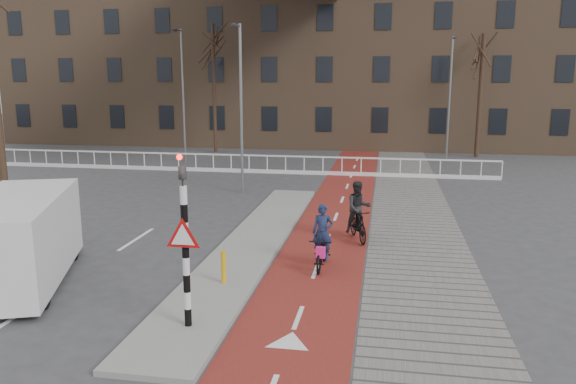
# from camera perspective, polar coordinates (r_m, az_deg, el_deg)

# --- Properties ---
(ground) EXTENTS (120.00, 120.00, 0.00)m
(ground) POSITION_cam_1_polar(r_m,az_deg,el_deg) (13.49, -4.70, -10.45)
(ground) COLOR #38383A
(ground) RESTS_ON ground
(bike_lane) EXTENTS (2.50, 60.00, 0.01)m
(bike_lane) POSITION_cam_1_polar(r_m,az_deg,el_deg) (22.73, 5.33, -1.31)
(bike_lane) COLOR maroon
(bike_lane) RESTS_ON ground
(sidewalk) EXTENTS (3.00, 60.00, 0.01)m
(sidewalk) POSITION_cam_1_polar(r_m,az_deg,el_deg) (22.69, 12.40, -1.56)
(sidewalk) COLOR slate
(sidewalk) RESTS_ON ground
(curb_island) EXTENTS (1.80, 16.00, 0.12)m
(curb_island) POSITION_cam_1_polar(r_m,az_deg,el_deg) (17.30, -3.62, -5.23)
(curb_island) COLOR gray
(curb_island) RESTS_ON ground
(traffic_signal) EXTENTS (0.80, 0.80, 3.68)m
(traffic_signal) POSITION_cam_1_polar(r_m,az_deg,el_deg) (11.20, -10.45, -4.49)
(traffic_signal) COLOR black
(traffic_signal) RESTS_ON curb_island
(bollard) EXTENTS (0.12, 0.12, 0.81)m
(bollard) POSITION_cam_1_polar(r_m,az_deg,el_deg) (13.85, -6.56, -7.59)
(bollard) COLOR #DCA30C
(bollard) RESTS_ON curb_island
(cyclist_near) EXTENTS (0.62, 1.67, 1.75)m
(cyclist_near) POSITION_cam_1_polar(r_m,az_deg,el_deg) (15.13, 3.51, -5.59)
(cyclist_near) COLOR black
(cyclist_near) RESTS_ON bike_lane
(cyclist_far) EXTENTS (1.02, 1.81, 1.88)m
(cyclist_far) POSITION_cam_1_polar(r_m,az_deg,el_deg) (17.69, 7.14, -2.46)
(cyclist_far) COLOR black
(cyclist_far) RESTS_ON bike_lane
(van) EXTENTS (3.67, 5.48, 2.19)m
(van) POSITION_cam_1_polar(r_m,az_deg,el_deg) (15.35, -25.72, -4.32)
(van) COLOR silver
(van) RESTS_ON ground
(railing) EXTENTS (28.00, 0.10, 0.99)m
(railing) POSITION_cam_1_polar(r_m,az_deg,el_deg) (30.60, -5.80, 2.58)
(railing) COLOR silver
(railing) RESTS_ON ground
(townhouse_row) EXTENTS (46.00, 10.00, 15.90)m
(townhouse_row) POSITION_cam_1_polar(r_m,az_deg,el_deg) (44.62, 1.95, 15.10)
(townhouse_row) COLOR #7F6047
(townhouse_row) RESTS_ON ground
(tree_mid) EXTENTS (0.24, 0.24, 8.54)m
(tree_mid) POSITION_cam_1_polar(r_m,az_deg,el_deg) (38.79, -7.51, 10.31)
(tree_mid) COLOR black
(tree_mid) RESTS_ON ground
(tree_right) EXTENTS (0.27, 0.27, 7.73)m
(tree_right) POSITION_cam_1_polar(r_m,az_deg,el_deg) (38.02, 18.92, 9.16)
(tree_right) COLOR black
(tree_right) RESTS_ON ground
(streetlight_near) EXTENTS (0.12, 0.12, 7.28)m
(streetlight_near) POSITION_cam_1_polar(r_m,az_deg,el_deg) (24.68, -4.77, 8.24)
(streetlight_near) COLOR slate
(streetlight_near) RESTS_ON ground
(streetlight_left) EXTENTS (0.12, 0.12, 7.80)m
(streetlight_left) POSITION_cam_1_polar(r_m,az_deg,el_deg) (34.28, -10.59, 9.45)
(streetlight_left) COLOR slate
(streetlight_left) RESTS_ON ground
(streetlight_right) EXTENTS (0.12, 0.12, 7.43)m
(streetlight_right) POSITION_cam_1_polar(r_m,az_deg,el_deg) (35.55, 16.08, 8.96)
(streetlight_right) COLOR slate
(streetlight_right) RESTS_ON ground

